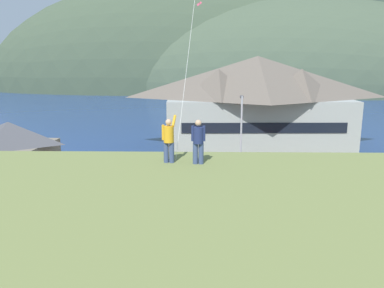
{
  "coord_description": "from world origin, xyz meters",
  "views": [
    {
      "loc": [
        1.41,
        -22.01,
        10.3
      ],
      "look_at": [
        0.78,
        9.0,
        3.48
      ],
      "focal_mm": 35.83,
      "sensor_mm": 36.0,
      "label": 1
    }
  ],
  "objects_px": {
    "moored_boat_wharfside": "(174,127)",
    "parked_car_back_row_left": "(339,183)",
    "parked_car_front_row_red": "(207,180)",
    "parked_car_mid_row_far": "(125,182)",
    "parked_car_back_row_right": "(152,213)",
    "parked_car_front_row_silver": "(60,206)",
    "parking_light_pole": "(241,132)",
    "parked_car_mid_row_near": "(230,218)",
    "person_kite_flyer": "(169,139)",
    "wharf_dock": "(198,126)",
    "parked_car_front_row_end": "(289,204)",
    "storage_shed_near_lot": "(11,154)",
    "harbor_lodge": "(257,100)",
    "person_companion": "(198,140)"
  },
  "relations": [
    {
      "from": "moored_boat_wharfside",
      "to": "parking_light_pole",
      "type": "distance_m",
      "value": 24.18
    },
    {
      "from": "storage_shed_near_lot",
      "to": "moored_boat_wharfside",
      "type": "height_order",
      "value": "storage_shed_near_lot"
    },
    {
      "from": "parked_car_front_row_silver",
      "to": "wharf_dock",
      "type": "bearing_deg",
      "value": 76.0
    },
    {
      "from": "parking_light_pole",
      "to": "person_companion",
      "type": "xyz_separation_m",
      "value": [
        -3.64,
        -18.08,
        3.01
      ]
    },
    {
      "from": "wharf_dock",
      "to": "parked_car_front_row_end",
      "type": "height_order",
      "value": "parked_car_front_row_end"
    },
    {
      "from": "parking_light_pole",
      "to": "person_kite_flyer",
      "type": "relative_size",
      "value": 3.88
    },
    {
      "from": "moored_boat_wharfside",
      "to": "person_kite_flyer",
      "type": "height_order",
      "value": "person_kite_flyer"
    },
    {
      "from": "parked_car_mid_row_far",
      "to": "parking_light_pole",
      "type": "xyz_separation_m",
      "value": [
        9.33,
        4.49,
        3.18
      ]
    },
    {
      "from": "harbor_lodge",
      "to": "person_kite_flyer",
      "type": "xyz_separation_m",
      "value": [
        -7.87,
        -30.3,
        1.52
      ]
    },
    {
      "from": "wharf_dock",
      "to": "parked_car_back_row_left",
      "type": "relative_size",
      "value": 3.28
    },
    {
      "from": "storage_shed_near_lot",
      "to": "parked_car_back_row_left",
      "type": "distance_m",
      "value": 26.09
    },
    {
      "from": "moored_boat_wharfside",
      "to": "parked_car_back_row_left",
      "type": "distance_m",
      "value": 30.67
    },
    {
      "from": "wharf_dock",
      "to": "parked_car_back_row_right",
      "type": "relative_size",
      "value": 3.3
    },
    {
      "from": "storage_shed_near_lot",
      "to": "parking_light_pole",
      "type": "height_order",
      "value": "parking_light_pole"
    },
    {
      "from": "person_companion",
      "to": "moored_boat_wharfside",
      "type": "bearing_deg",
      "value": 95.13
    },
    {
      "from": "parked_car_mid_row_near",
      "to": "wharf_dock",
      "type": "bearing_deg",
      "value": 93.18
    },
    {
      "from": "parked_car_back_row_left",
      "to": "parking_light_pole",
      "type": "relative_size",
      "value": 0.6
    },
    {
      "from": "parked_car_front_row_red",
      "to": "parked_car_mid_row_far",
      "type": "xyz_separation_m",
      "value": [
        -6.37,
        -0.77,
        0.0
      ]
    },
    {
      "from": "storage_shed_near_lot",
      "to": "parked_car_mid_row_near",
      "type": "xyz_separation_m",
      "value": [
        17.1,
        -8.31,
        -1.79
      ]
    },
    {
      "from": "moored_boat_wharfside",
      "to": "person_companion",
      "type": "distance_m",
      "value": 41.54
    },
    {
      "from": "parked_car_front_row_end",
      "to": "person_kite_flyer",
      "type": "distance_m",
      "value": 13.03
    },
    {
      "from": "parked_car_back_row_left",
      "to": "parked_car_front_row_silver",
      "type": "relative_size",
      "value": 1.03
    },
    {
      "from": "parked_car_back_row_right",
      "to": "parked_car_front_row_end",
      "type": "height_order",
      "value": "same"
    },
    {
      "from": "wharf_dock",
      "to": "parked_car_mid_row_far",
      "type": "bearing_deg",
      "value": -100.29
    },
    {
      "from": "moored_boat_wharfside",
      "to": "parked_car_front_row_red",
      "type": "relative_size",
      "value": 1.7
    },
    {
      "from": "moored_boat_wharfside",
      "to": "parked_car_mid_row_near",
      "type": "bearing_deg",
      "value": -80.68
    },
    {
      "from": "moored_boat_wharfside",
      "to": "person_kite_flyer",
      "type": "bearing_deg",
      "value": -86.47
    },
    {
      "from": "wharf_dock",
      "to": "parked_car_back_row_right",
      "type": "xyz_separation_m",
      "value": [
        -2.7,
        -36.38,
        0.71
      ]
    },
    {
      "from": "storage_shed_near_lot",
      "to": "parked_car_front_row_silver",
      "type": "xyz_separation_m",
      "value": [
        6.22,
        -6.55,
        -1.79
      ]
    },
    {
      "from": "storage_shed_near_lot",
      "to": "moored_boat_wharfside",
      "type": "bearing_deg",
      "value": 65.77
    },
    {
      "from": "harbor_lodge",
      "to": "storage_shed_near_lot",
      "type": "bearing_deg",
      "value": -145.19
    },
    {
      "from": "wharf_dock",
      "to": "parked_car_back_row_left",
      "type": "height_order",
      "value": "parked_car_back_row_left"
    },
    {
      "from": "parked_car_front_row_end",
      "to": "parked_car_front_row_silver",
      "type": "bearing_deg",
      "value": -178.03
    },
    {
      "from": "parked_car_back_row_right",
      "to": "parked_car_mid_row_near",
      "type": "bearing_deg",
      "value": -8.68
    },
    {
      "from": "harbor_lodge",
      "to": "parked_car_back_row_right",
      "type": "xyz_separation_m",
      "value": [
        -9.57,
        -22.81,
        -4.68
      ]
    },
    {
      "from": "parked_car_mid_row_near",
      "to": "parking_light_pole",
      "type": "bearing_deg",
      "value": 81.14
    },
    {
      "from": "parked_car_mid_row_far",
      "to": "person_kite_flyer",
      "type": "xyz_separation_m",
      "value": [
        4.53,
        -13.41,
        6.2
      ]
    },
    {
      "from": "wharf_dock",
      "to": "moored_boat_wharfside",
      "type": "xyz_separation_m",
      "value": [
        -3.5,
        -3.19,
        0.37
      ]
    },
    {
      "from": "harbor_lodge",
      "to": "parked_car_mid_row_far",
      "type": "relative_size",
      "value": 5.25
    },
    {
      "from": "parked_car_mid_row_near",
      "to": "parking_light_pole",
      "type": "xyz_separation_m",
      "value": [
        1.74,
        11.14,
        3.18
      ]
    },
    {
      "from": "storage_shed_near_lot",
      "to": "parked_car_front_row_end",
      "type": "distance_m",
      "value": 22.02
    },
    {
      "from": "parked_car_front_row_silver",
      "to": "parking_light_pole",
      "type": "xyz_separation_m",
      "value": [
        12.61,
        9.38,
        3.18
      ]
    },
    {
      "from": "person_kite_flyer",
      "to": "moored_boat_wharfside",
      "type": "bearing_deg",
      "value": 93.53
    },
    {
      "from": "parked_car_back_row_right",
      "to": "parked_car_front_row_silver",
      "type": "height_order",
      "value": "same"
    },
    {
      "from": "parked_car_mid_row_far",
      "to": "person_companion",
      "type": "relative_size",
      "value": 2.43
    },
    {
      "from": "moored_boat_wharfside",
      "to": "parked_car_back_row_right",
      "type": "relative_size",
      "value": 1.69
    },
    {
      "from": "storage_shed_near_lot",
      "to": "parked_car_front_row_silver",
      "type": "distance_m",
      "value": 9.2
    },
    {
      "from": "parked_car_front_row_red",
      "to": "person_kite_flyer",
      "type": "height_order",
      "value": "person_kite_flyer"
    },
    {
      "from": "harbor_lodge",
      "to": "wharf_dock",
      "type": "bearing_deg",
      "value": 116.87
    },
    {
      "from": "parked_car_mid_row_near",
      "to": "parked_car_front_row_silver",
      "type": "xyz_separation_m",
      "value": [
        -10.88,
        1.76,
        0.0
      ]
    }
  ]
}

